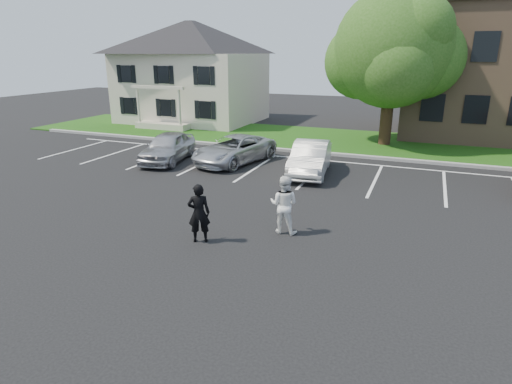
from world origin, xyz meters
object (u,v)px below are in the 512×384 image
car_silver_west (168,147)px  man_white_shirt (284,205)px  car_silver_minivan (234,150)px  tree (394,51)px  man_black_suit (199,213)px  house (192,72)px  car_white_sedan (310,158)px

car_silver_west → man_white_shirt: bearing=-47.8°
car_silver_minivan → car_silver_west: bearing=-149.3°
man_white_shirt → car_silver_minivan: bearing=-56.9°
tree → man_black_suit: 17.31m
man_black_suit → man_white_shirt: bearing=-170.6°
house → car_white_sedan: (12.86, -11.97, -3.10)m
house → man_black_suit: 23.72m
house → car_silver_west: house is taller
tree → man_white_shirt: 15.50m
house → man_white_shirt: (13.85, -18.82, -2.92)m
tree → car_silver_minivan: bearing=-132.1°
house → car_silver_west: size_ratio=2.38×
house → car_white_sedan: size_ratio=2.33×
car_silver_west → tree: bearing=30.1°
man_black_suit → car_silver_minivan: (-2.98, 8.97, -0.21)m
car_white_sedan → man_black_suit: bearing=-104.7°
car_white_sedan → car_silver_west: bearing=175.8°
man_white_shirt → car_silver_west: man_white_shirt is taller
man_white_shirt → car_white_sedan: bearing=-82.9°
car_silver_west → car_white_sedan: 7.33m
car_silver_minivan → tree: bearing=62.0°
man_black_suit → man_white_shirt: (2.07, 1.55, 0.02)m
car_silver_west → car_white_sedan: (7.31, 0.40, -0.01)m
house → tree: 16.04m
man_white_shirt → car_silver_west: 10.52m
tree → car_white_sedan: size_ratio=1.99×
house → car_silver_minivan: size_ratio=2.12×
man_white_shirt → car_white_sedan: man_white_shirt is taller
car_silver_west → car_silver_minivan: 3.40m
house → tree: (15.44, -4.06, 1.52)m
house → car_silver_west: (5.54, -12.37, -3.09)m
car_silver_west → car_silver_minivan: (3.26, 0.97, -0.06)m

